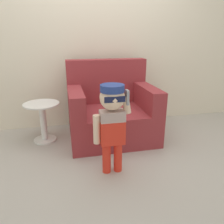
# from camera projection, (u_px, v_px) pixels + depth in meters

# --- Properties ---
(ground_plane) EXTENTS (10.00, 10.00, 0.00)m
(ground_plane) POSITION_uv_depth(u_px,v_px,m) (101.00, 140.00, 2.80)
(ground_plane) COLOR #ADA89E
(wall_back) EXTENTS (10.00, 0.05, 2.60)m
(wall_back) POSITION_uv_depth(u_px,v_px,m) (92.00, 34.00, 2.99)
(wall_back) COLOR beige
(wall_back) RESTS_ON ground_plane
(armchair) EXTENTS (1.07, 0.87, 0.98)m
(armchair) POSITION_uv_depth(u_px,v_px,m) (111.00, 111.00, 2.83)
(armchair) COLOR maroon
(armchair) RESTS_ON ground_plane
(person_child) EXTENTS (0.36, 0.27, 0.87)m
(person_child) POSITION_uv_depth(u_px,v_px,m) (112.00, 116.00, 1.98)
(person_child) COLOR red
(person_child) RESTS_ON ground_plane
(side_table) EXTENTS (0.43, 0.43, 0.50)m
(side_table) POSITION_uv_depth(u_px,v_px,m) (43.00, 118.00, 2.71)
(side_table) COLOR white
(side_table) RESTS_ON ground_plane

